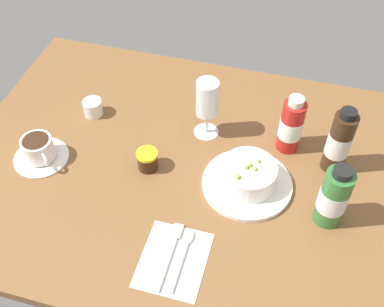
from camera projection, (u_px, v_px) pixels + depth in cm
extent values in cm
cube|color=brown|center=(178.00, 168.00, 117.56)|extent=(110.00, 84.00, 3.00)
cylinder|color=white|center=(247.00, 184.00, 111.45)|extent=(21.58, 21.58, 1.20)
cylinder|color=white|center=(248.00, 175.00, 108.94)|extent=(13.17, 13.17, 5.57)
cylinder|color=beige|center=(249.00, 169.00, 107.46)|extent=(11.33, 11.33, 1.60)
sphere|color=#7E9D47|center=(250.00, 166.00, 107.05)|extent=(1.13, 1.13, 1.13)
sphere|color=#7E9D47|center=(258.00, 163.00, 107.61)|extent=(1.00, 1.00, 1.00)
sphere|color=#7E9D47|center=(238.00, 177.00, 104.69)|extent=(1.27, 1.27, 1.27)
sphere|color=#7E9D47|center=(247.00, 168.00, 106.58)|extent=(1.16, 1.16, 1.16)
sphere|color=#7E9D47|center=(256.00, 169.00, 106.28)|extent=(1.01, 1.01, 1.01)
cube|color=white|center=(174.00, 260.00, 98.37)|extent=(13.84, 16.74, 0.30)
cube|color=silver|center=(167.00, 261.00, 97.64)|extent=(1.27, 14.01, 0.50)
cube|color=silver|center=(177.00, 231.00, 102.67)|extent=(2.22, 3.61, 0.40)
cube|color=silver|center=(179.00, 265.00, 97.14)|extent=(1.06, 13.00, 0.50)
ellipsoid|color=silver|center=(188.00, 237.00, 101.62)|extent=(2.40, 4.00, 0.60)
cylinder|color=white|center=(41.00, 157.00, 117.45)|extent=(13.79, 13.79, 0.90)
cylinder|color=white|center=(38.00, 148.00, 115.04)|extent=(7.68, 7.68, 5.60)
cylinder|color=#3C2516|center=(36.00, 142.00, 113.33)|extent=(6.53, 6.53, 1.00)
torus|color=white|center=(45.00, 160.00, 112.12)|extent=(3.24, 2.97, 3.60)
cylinder|color=white|center=(93.00, 108.00, 127.15)|extent=(5.17, 5.17, 4.43)
cone|color=white|center=(83.00, 103.00, 125.86)|extent=(2.82, 2.43, 2.40)
cylinder|color=white|center=(206.00, 131.00, 123.83)|extent=(6.59, 6.59, 0.40)
cylinder|color=white|center=(206.00, 122.00, 121.24)|extent=(0.80, 0.80, 6.58)
cylinder|color=white|center=(207.00, 98.00, 115.16)|extent=(5.69, 5.69, 9.80)
cylinder|color=#F5F0B5|center=(207.00, 103.00, 116.25)|extent=(4.67, 4.67, 5.88)
cylinder|color=#37200F|center=(148.00, 161.00, 114.19)|extent=(5.03, 5.03, 4.37)
cylinder|color=yellow|center=(147.00, 154.00, 112.27)|extent=(5.28, 5.28, 0.80)
cylinder|color=#382314|center=(339.00, 143.00, 109.81)|extent=(5.56, 5.56, 16.75)
cylinder|color=silver|center=(339.00, 144.00, 110.06)|extent=(5.68, 5.68, 6.37)
cylinder|color=black|center=(349.00, 114.00, 102.92)|extent=(3.62, 3.62, 1.82)
cylinder|color=#337233|center=(333.00, 198.00, 99.94)|extent=(6.24, 6.24, 15.30)
cylinder|color=silver|center=(333.00, 198.00, 100.17)|extent=(6.37, 6.37, 5.81)
cylinder|color=black|center=(343.00, 172.00, 93.62)|extent=(4.06, 4.06, 1.72)
cylinder|color=#B21E19|center=(291.00, 126.00, 115.07)|extent=(5.74, 5.74, 14.50)
cylinder|color=white|center=(291.00, 127.00, 115.28)|extent=(5.86, 5.86, 5.51)
cylinder|color=silver|center=(296.00, 101.00, 108.96)|extent=(3.73, 3.73, 1.94)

